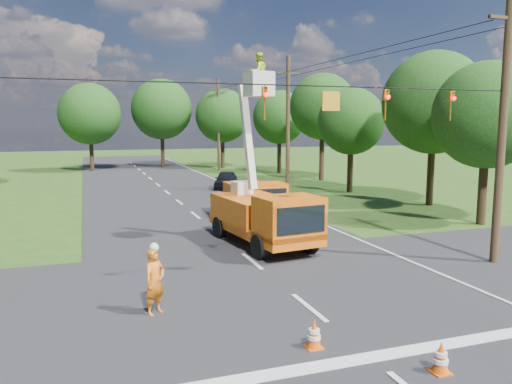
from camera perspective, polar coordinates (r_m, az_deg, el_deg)
name	(u,v)px	position (r m, az deg, el deg)	size (l,w,h in m)	color
ground	(179,203)	(33.09, -8.76, -1.23)	(140.00, 140.00, 0.00)	#294C16
road_main	(179,203)	(33.09, -8.76, -1.23)	(12.00, 100.00, 0.06)	black
road_cross	(282,287)	(16.15, 3.00, -10.79)	(56.00, 10.00, 0.07)	black
stop_bar	(371,359)	(11.85, 12.96, -18.15)	(9.00, 0.45, 0.02)	silver
edge_line	(260,199)	(34.51, 0.43, -0.76)	(0.12, 90.00, 0.02)	silver
bucket_truck	(264,207)	(20.93, 0.90, -1.70)	(3.17, 6.64, 8.06)	orange
second_truck	(254,197)	(27.70, -0.19, -0.61)	(2.30, 5.63, 2.09)	orange
ground_worker	(155,282)	(13.94, -11.48, -9.99)	(0.67, 0.44, 1.84)	orange
distant_car	(226,180)	(40.02, -3.43, 1.42)	(1.65, 4.09, 1.39)	black
traffic_cone_0	(314,334)	(11.96, 6.65, -15.84)	(0.38, 0.38, 0.71)	#E8570C
traffic_cone_1	(441,358)	(11.49, 20.37, -17.33)	(0.38, 0.38, 0.71)	#E8570C
traffic_cone_2	(272,232)	(22.26, 1.79, -4.61)	(0.38, 0.38, 0.71)	#E8570C
traffic_cone_3	(247,219)	(25.27, -1.01, -3.11)	(0.38, 0.38, 0.71)	#E8570C
traffic_cone_6	(238,200)	(31.57, -2.09, -0.92)	(0.38, 0.38, 0.71)	#E8570C
pole_right_near	(503,125)	(20.11, 26.36, 6.89)	(1.80, 0.30, 10.00)	#4C3823
pole_right_mid	(288,124)	(37.04, 3.66, 7.73)	(1.80, 0.30, 10.00)	#4C3823
pole_right_far	(218,124)	(56.02, -4.31, 7.75)	(1.80, 0.30, 10.00)	#4C3823
signal_span	(349,100)	(16.29, 10.55, 10.26)	(18.00, 0.29, 1.07)	black
tree_right_a	(487,115)	(27.90, 24.90, 7.95)	(5.40, 5.40, 8.28)	#382616
tree_right_b	(434,103)	(33.44, 19.67, 9.57)	(6.40, 6.40, 9.65)	#382616
tree_right_c	(351,121)	(38.22, 10.83, 7.92)	(5.00, 5.00, 7.83)	#382616
tree_right_d	(323,107)	(46.05, 7.62, 9.65)	(6.00, 6.00, 9.70)	#382616
tree_right_e	(279,117)	(52.93, 2.70, 8.52)	(5.60, 5.60, 8.63)	#382616
tree_far_a	(90,114)	(57.19, -18.46, 8.46)	(6.60, 6.60, 9.50)	#382616
tree_far_b	(162,109)	(59.85, -10.74, 9.27)	(7.00, 7.00, 10.32)	#382616
tree_far_c	(222,116)	(58.22, -3.87, 8.70)	(6.20, 6.20, 9.18)	#382616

